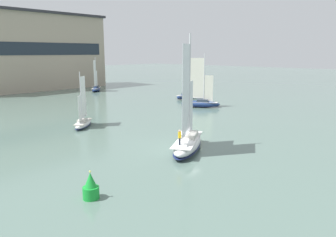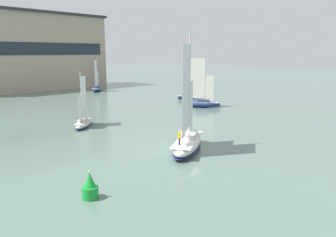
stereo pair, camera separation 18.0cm
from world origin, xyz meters
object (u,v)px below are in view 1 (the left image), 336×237
(sailboat_moored_mid_channel, at_px, (96,88))
(sailboat_moored_far_slip, at_px, (83,122))
(channel_buoy, at_px, (91,187))
(sailboat_main, at_px, (188,141))
(sailboat_moored_outer_mooring, at_px, (201,103))
(sailboat_moored_near_marina, at_px, (187,96))

(sailboat_moored_mid_channel, distance_m, sailboat_moored_far_slip, 45.86)
(sailboat_moored_mid_channel, distance_m, channel_buoy, 71.00)
(sailboat_main, relative_size, sailboat_moored_far_slip, 1.58)
(sailboat_moored_outer_mooring, bearing_deg, channel_buoy, -154.21)
(sailboat_moored_near_marina, bearing_deg, sailboat_moored_far_slip, -167.59)
(sailboat_moored_near_marina, xyz_separation_m, sailboat_moored_mid_channel, (-5.69, 28.71, 0.14))
(sailboat_main, xyz_separation_m, sailboat_moored_mid_channel, (26.90, 55.07, -0.23))
(sailboat_moored_mid_channel, height_order, sailboat_moored_far_slip, sailboat_moored_mid_channel)
(sailboat_moored_far_slip, bearing_deg, sailboat_moored_mid_channel, 52.05)
(sailboat_moored_far_slip, bearing_deg, sailboat_moored_near_marina, 12.41)
(sailboat_moored_near_marina, height_order, sailboat_moored_outer_mooring, sailboat_moored_outer_mooring)
(sailboat_moored_mid_channel, xyz_separation_m, sailboat_moored_far_slip, (-28.20, -36.16, -0.09))
(sailboat_main, relative_size, sailboat_moored_near_marina, 1.33)
(sailboat_moored_far_slip, bearing_deg, sailboat_moored_outer_mooring, -4.92)
(sailboat_moored_mid_channel, height_order, sailboat_moored_outer_mooring, sailboat_moored_outer_mooring)
(sailboat_moored_mid_channel, height_order, channel_buoy, sailboat_moored_mid_channel)
(sailboat_moored_near_marina, relative_size, channel_buoy, 4.33)
(sailboat_main, xyz_separation_m, sailboat_moored_near_marina, (32.59, 26.36, -0.37))
(sailboat_moored_far_slip, bearing_deg, channel_buoy, -122.15)
(sailboat_moored_near_marina, bearing_deg, sailboat_moored_mid_channel, 101.21)
(sailboat_moored_mid_channel, relative_size, sailboat_moored_outer_mooring, 0.89)
(sailboat_main, relative_size, sailboat_moored_mid_channel, 1.36)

